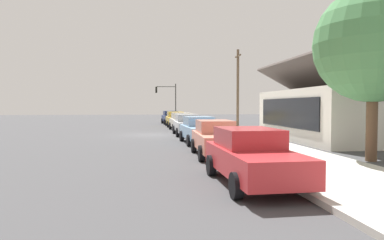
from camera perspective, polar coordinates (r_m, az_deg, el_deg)
name	(u,v)px	position (r m, az deg, el deg)	size (l,w,h in m)	color
ground_plane	(151,135)	(27.34, -6.67, -2.40)	(120.00, 120.00, 0.00)	#424244
sidewalk_curb	(222,133)	(27.97, 4.88, -2.12)	(60.00, 4.20, 0.16)	beige
car_navy	(171,117)	(43.34, -3.50, 0.45)	(4.49, 2.22, 1.59)	navy
car_mustard	(175,119)	(38.11, -2.70, 0.19)	(4.82, 2.11, 1.59)	gold
car_ivory	(182,121)	(32.22, -1.64, -0.21)	(4.44, 2.25, 1.59)	silver
car_silver	(187,124)	(26.96, -0.75, -0.71)	(4.68, 2.05, 1.59)	silver
car_skyblue	(199,130)	(21.13, 1.22, -1.57)	(4.75, 2.14, 1.59)	#8CB7E0
car_coral	(216,138)	(15.81, 3.90, -2.92)	(4.54, 2.02, 1.59)	#EA8C75
car_cherry	(252,156)	(10.37, 9.62, -5.72)	(4.78, 2.12, 1.59)	red
storefront_building	(336,113)	(24.87, 22.30, 1.09)	(11.57, 7.07, 5.21)	silver
shade_tree	(373,44)	(16.20, 27.33, 10.83)	(4.72, 4.72, 7.10)	brown
traffic_light_main	(168,96)	(47.60, -3.94, 3.84)	(0.37, 2.79, 5.20)	#383833
utility_pole_wooden	(238,88)	(33.44, 7.43, 5.20)	(1.80, 0.24, 7.50)	brown
fire_hydrant_red	(234,139)	(18.48, 6.87, -3.15)	(0.22, 0.22, 0.71)	red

